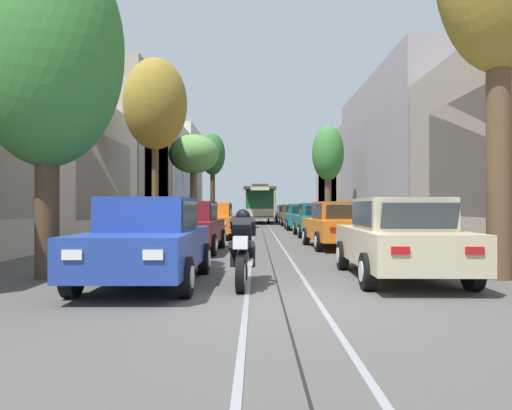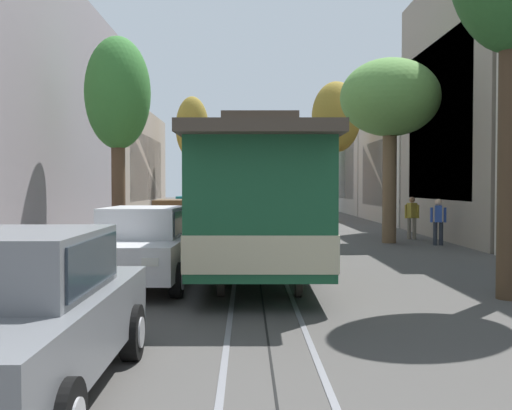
% 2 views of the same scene
% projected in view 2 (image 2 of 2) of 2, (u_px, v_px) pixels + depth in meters
% --- Properties ---
extents(ground_plane, '(160.00, 160.00, 0.00)m').
position_uv_depth(ground_plane, '(253.00, 232.00, 26.37)').
color(ground_plane, '#4C4947').
extents(trolley_track_rails, '(1.14, 61.68, 0.01)m').
position_uv_depth(trolley_track_rails, '(254.00, 239.00, 23.00)').
color(trolley_track_rails, gray).
rests_on(trolley_track_rails, ground).
extents(building_facade_right, '(4.32, 53.38, 9.79)m').
position_uv_depth(building_facade_right, '(2.00, 122.00, 21.63)').
color(building_facade_right, gray).
rests_on(building_facade_right, ground).
extents(parked_car_blue_near_left, '(2.00, 4.36, 1.58)m').
position_uv_depth(parked_car_blue_near_left, '(281.00, 202.00, 46.02)').
color(parked_car_blue_near_left, '#233D93').
rests_on(parked_car_blue_near_left, ground).
extents(parked_car_maroon_second_left, '(2.08, 4.40, 1.58)m').
position_uv_depth(parked_car_maroon_second_left, '(288.00, 204.00, 39.74)').
color(parked_car_maroon_second_left, maroon).
rests_on(parked_car_maroon_second_left, ground).
extents(parked_car_orange_mid_left, '(2.01, 4.37, 1.58)m').
position_uv_depth(parked_car_orange_mid_left, '(293.00, 208.00, 33.24)').
color(parked_car_orange_mid_left, orange).
rests_on(parked_car_orange_mid_left, ground).
extents(parked_car_beige_near_right, '(2.07, 4.39, 1.58)m').
position_uv_depth(parked_car_beige_near_right, '(218.00, 202.00, 45.38)').
color(parked_car_beige_near_right, '#C1B28E').
rests_on(parked_car_beige_near_right, ground).
extents(parked_car_orange_second_right, '(2.14, 4.42, 1.58)m').
position_uv_depth(parked_car_orange_second_right, '(213.00, 205.00, 38.39)').
color(parked_car_orange_second_right, orange).
rests_on(parked_car_orange_second_right, ground).
extents(parked_car_teal_mid_right, '(2.01, 4.36, 1.58)m').
position_uv_depth(parked_car_teal_mid_right, '(205.00, 209.00, 31.99)').
color(parked_car_teal_mid_right, '#196B70').
rests_on(parked_car_teal_mid_right, ground).
extents(parked_car_teal_fourth_right, '(2.03, 4.38, 1.58)m').
position_uv_depth(parked_car_teal_fourth_right, '(196.00, 215.00, 25.35)').
color(parked_car_teal_fourth_right, '#196B70').
rests_on(parked_car_teal_fourth_right, ground).
extents(parked_car_brown_fifth_right, '(2.04, 4.38, 1.58)m').
position_uv_depth(parked_car_brown_fifth_right, '(180.00, 225.00, 18.89)').
color(parked_car_brown_fifth_right, brown).
rests_on(parked_car_brown_fifth_right, ground).
extents(parked_car_white_sixth_right, '(2.09, 4.40, 1.58)m').
position_uv_depth(parked_car_white_sixth_right, '(143.00, 246.00, 12.24)').
color(parked_car_white_sixth_right, silver).
rests_on(parked_car_white_sixth_right, ground).
extents(parked_car_grey_far_right, '(2.01, 4.36, 1.58)m').
position_uv_depth(parked_car_grey_far_right, '(12.00, 315.00, 5.67)').
color(parked_car_grey_far_right, slate).
rests_on(parked_car_grey_far_right, ground).
extents(street_tree_kerb_left_near, '(3.00, 2.48, 6.82)m').
position_uv_depth(street_tree_kerb_left_near, '(311.00, 153.00, 45.25)').
color(street_tree_kerb_left_near, '#4C3826').
rests_on(street_tree_kerb_left_near, ground).
extents(street_tree_kerb_left_second, '(2.75, 2.55, 7.86)m').
position_uv_depth(street_tree_kerb_left_second, '(336.00, 118.00, 33.97)').
color(street_tree_kerb_left_second, brown).
rests_on(street_tree_kerb_left_second, ground).
extents(street_tree_kerb_left_mid, '(3.49, 3.35, 6.47)m').
position_uv_depth(street_tree_kerb_left_mid, '(390.00, 100.00, 21.22)').
color(street_tree_kerb_left_mid, brown).
rests_on(street_tree_kerb_left_mid, ground).
extents(street_tree_kerb_right_near, '(2.46, 2.02, 8.68)m').
position_uv_depth(street_tree_kerb_right_near, '(192.00, 130.00, 45.20)').
color(street_tree_kerb_right_near, brown).
rests_on(street_tree_kerb_right_near, ground).
extents(street_tree_kerb_right_second, '(2.24, 2.29, 7.13)m').
position_uv_depth(street_tree_kerb_right_second, '(118.00, 97.00, 20.77)').
color(street_tree_kerb_right_second, brown).
rests_on(street_tree_kerb_right_second, ground).
extents(cable_car_trolley, '(2.72, 9.16, 3.28)m').
position_uv_depth(cable_car_trolley, '(260.00, 202.00, 13.06)').
color(cable_car_trolley, '#1E5B38').
rests_on(cable_car_trolley, ground).
extents(motorcycle_with_rider, '(0.56, 1.99, 1.37)m').
position_uv_depth(motorcycle_with_rider, '(258.00, 204.00, 46.25)').
color(motorcycle_with_rider, black).
rests_on(motorcycle_with_rider, ground).
extents(pedestrian_on_left_pavement, '(0.55, 0.39, 1.60)m').
position_uv_depth(pedestrian_on_left_pavement, '(412.00, 215.00, 22.81)').
color(pedestrian_on_left_pavement, slate).
rests_on(pedestrian_on_left_pavement, ground).
extents(pedestrian_on_right_pavement, '(0.55, 0.40, 1.58)m').
position_uv_depth(pedestrian_on_right_pavement, '(438.00, 219.00, 20.46)').
color(pedestrian_on_right_pavement, '#282D38').
rests_on(pedestrian_on_right_pavement, ground).
extents(fire_hydrant, '(0.40, 0.22, 0.84)m').
position_uv_depth(fire_hydrant, '(198.00, 207.00, 44.73)').
color(fire_hydrant, '#B2B2B7').
rests_on(fire_hydrant, ground).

